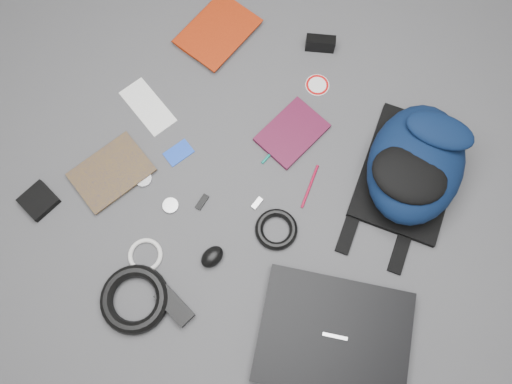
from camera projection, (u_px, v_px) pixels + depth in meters
The scene contains 22 objects.
ground at pixel (256, 194), 1.52m from camera, with size 4.00×4.00×0.00m, color #4F4F51.
backpack at pixel (416, 164), 1.45m from camera, with size 0.29×0.43×0.18m, color black, non-canonical shape.
laptop at pixel (334, 336), 1.37m from camera, with size 0.41×0.32×0.04m, color black.
textbook_red at pixel (196, 17), 1.69m from camera, with size 0.19×0.25×0.03m, color maroon.
comic_book at pixel (96, 153), 1.55m from camera, with size 0.17×0.23×0.02m, color #9C720B.
envelope at pixel (148, 107), 1.60m from camera, with size 0.20×0.09×0.00m, color white.
dvd_case at pixel (292, 133), 1.57m from camera, with size 0.15×0.20×0.02m, color #410C22.
compact_camera at pixel (320, 43), 1.64m from camera, with size 0.10×0.03×0.05m, color black.
sticker_disc at pixel (317, 85), 1.62m from camera, with size 0.08×0.08×0.00m, color white.
pen_teal at pixel (277, 146), 1.56m from camera, with size 0.01×0.01×0.15m, color #0D7C6A.
pen_red at pixel (310, 186), 1.52m from camera, with size 0.01×0.01×0.15m, color maroon.
id_badge at pixel (179, 153), 1.55m from camera, with size 0.05×0.08×0.00m, color blue.
usb_black at pixel (202, 202), 1.50m from camera, with size 0.02×0.05×0.01m, color black.
usb_silver at pixel (257, 203), 1.50m from camera, with size 0.02×0.04×0.01m, color #A8A7AA.
mouse at pixel (212, 257), 1.44m from camera, with size 0.05×0.07×0.04m, color black.
headphone_left at pixel (143, 179), 1.52m from camera, with size 0.05×0.05×0.01m, color #BDBDBF.
headphone_right at pixel (171, 206), 1.50m from camera, with size 0.05×0.05×0.01m, color #B5B5B7.
cable_coil at pixel (276, 229), 1.47m from camera, with size 0.13×0.13×0.02m, color black.
power_brick at pixel (174, 306), 1.40m from camera, with size 0.12×0.05×0.03m, color black.
power_cord_coil at pixel (135, 299), 1.40m from camera, with size 0.20×0.20×0.04m, color black.
pouch at pixel (39, 201), 1.50m from camera, with size 0.09×0.09×0.02m, color black.
white_cable_coil at pixel (145, 255), 1.45m from camera, with size 0.10×0.10×0.01m, color white.
Camera 1 is at (0.21, -0.39, 1.45)m, focal length 35.00 mm.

